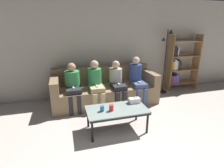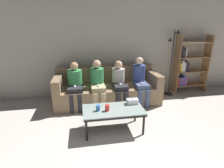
% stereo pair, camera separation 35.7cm
% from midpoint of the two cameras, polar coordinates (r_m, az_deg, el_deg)
% --- Properties ---
extents(wall_back, '(12.00, 0.06, 2.60)m').
position_cam_midpoint_polar(wall_back, '(4.82, -0.52, 11.48)').
color(wall_back, '#B7B2A3').
rests_on(wall_back, ground_plane).
extents(couch, '(2.58, 0.99, 0.87)m').
position_cam_midpoint_polar(couch, '(4.50, 0.71, -1.91)').
color(couch, '#897051').
rests_on(couch, ground_plane).
extents(coffee_table, '(1.11, 0.59, 0.44)m').
position_cam_midpoint_polar(coffee_table, '(3.24, 3.63, -8.86)').
color(coffee_table, '#8C9E99').
rests_on(coffee_table, ground_plane).
extents(cup_near_left, '(0.07, 0.07, 0.11)m').
position_cam_midpoint_polar(cup_near_left, '(3.13, -1.30, -7.87)').
color(cup_near_left, '#3372BF').
rests_on(cup_near_left, coffee_table).
extents(cup_near_right, '(0.08, 0.08, 0.12)m').
position_cam_midpoint_polar(cup_near_right, '(3.13, 1.73, -7.80)').
color(cup_near_right, red).
rests_on(cup_near_right, coffee_table).
extents(tissue_box, '(0.22, 0.12, 0.13)m').
position_cam_midpoint_polar(tissue_box, '(3.44, 9.65, -5.65)').
color(tissue_box, white).
rests_on(tissue_box, coffee_table).
extents(bookshelf, '(0.97, 0.32, 1.65)m').
position_cam_midpoint_polar(bookshelf, '(5.62, 25.04, 5.28)').
color(bookshelf, '#9E754C').
rests_on(bookshelf, ground_plane).
extents(standing_lamp, '(0.31, 0.26, 1.81)m').
position_cam_midpoint_polar(standing_lamp, '(5.13, 21.09, 8.55)').
color(standing_lamp, black).
rests_on(standing_lamp, ground_plane).
extents(seated_person_left_end, '(0.34, 0.64, 1.09)m').
position_cam_midpoint_polar(seated_person_left_end, '(4.14, -9.58, 0.06)').
color(seated_person_left_end, '#28282D').
rests_on(seated_person_left_end, ground_plane).
extents(seated_person_mid_left, '(0.32, 0.66, 1.12)m').
position_cam_midpoint_polar(seated_person_mid_left, '(4.16, -2.29, 0.55)').
color(seated_person_mid_left, tan).
rests_on(seated_person_mid_left, ground_plane).
extents(seated_person_mid_right, '(0.31, 0.67, 1.08)m').
position_cam_midpoint_polar(seated_person_mid_right, '(4.26, 4.81, 0.59)').
color(seated_person_mid_right, '#28282D').
rests_on(seated_person_mid_right, ground_plane).
extents(seated_person_right_end, '(0.31, 0.66, 1.15)m').
position_cam_midpoint_polar(seated_person_right_end, '(4.42, 11.44, 1.40)').
color(seated_person_right_end, '#47567A').
rests_on(seated_person_right_end, ground_plane).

